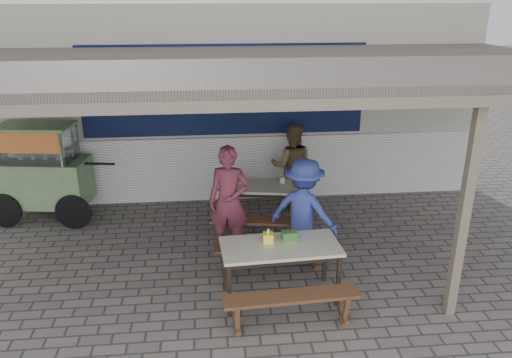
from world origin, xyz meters
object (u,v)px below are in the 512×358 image
object	(u,v)px
table_right	(280,251)
condiment_bowl	(239,181)
bench_left_street	(255,226)
tissue_box	(268,238)
patron_street_side	(229,201)
bench_left_wall	(261,193)
bench_right_street	(291,303)
bench_right_wall	(271,250)
patron_wall_side	(292,166)
donation_box	(289,236)
table_left	(259,190)
patron_right_table	(304,211)
vendor_cart	(42,169)
condiment_jar	(282,180)

from	to	relation	value
table_right	condiment_bowl	world-z (taller)	condiment_bowl
bench_left_street	tissue_box	xyz separation A→B (m)	(0.03, -1.32, 0.48)
patron_street_side	bench_left_wall	bearing A→B (deg)	80.65
bench_left_street	condiment_bowl	world-z (taller)	condiment_bowl
bench_right_street	bench_right_wall	xyz separation A→B (m)	(-0.07, 1.27, 0.00)
patron_wall_side	donation_box	distance (m)	2.81
bench_right_street	donation_box	bearing A→B (deg)	79.97
bench_right_street	patron_street_side	size ratio (longest dim) A/B	0.96
tissue_box	table_right	bearing A→B (deg)	-32.34
table_left	condiment_bowl	size ratio (longest dim) A/B	7.68
table_right	patron_right_table	world-z (taller)	patron_right_table
patron_wall_side	bench_right_wall	bearing A→B (deg)	82.71
bench_right_wall	patron_wall_side	xyz separation A→B (m)	(0.66, 2.25, 0.43)
patron_street_side	patron_right_table	world-z (taller)	patron_street_side
patron_wall_side	condiment_bowl	xyz separation A→B (m)	(-0.98, -0.66, 0.00)
bench_right_wall	patron_right_table	distance (m)	0.72
patron_right_table	condiment_bowl	bearing A→B (deg)	-25.03
bench_left_street	patron_right_table	world-z (taller)	patron_right_table
bench_left_street	patron_right_table	bearing A→B (deg)	-27.48
table_right	patron_street_side	xyz separation A→B (m)	(-0.58, 1.27, 0.15)
bench_right_street	table_left	bearing A→B (deg)	88.67
table_right	patron_right_table	distance (m)	1.03
condiment_bowl	table_right	bearing A→B (deg)	-80.81
bench_right_wall	vendor_cart	distance (m)	4.21
bench_left_street	bench_right_street	bearing A→B (deg)	-74.06
bench_right_wall	condiment_jar	size ratio (longest dim) A/B	16.07
vendor_cart	table_right	bearing A→B (deg)	-29.24
condiment_bowl	condiment_jar	bearing A→B (deg)	-7.61
bench_right_wall	donation_box	world-z (taller)	donation_box
bench_left_street	condiment_bowl	size ratio (longest dim) A/B	7.88
tissue_box	donation_box	xyz separation A→B (m)	(0.27, 0.03, -0.00)
donation_box	condiment_jar	size ratio (longest dim) A/B	1.83
patron_street_side	patron_wall_side	xyz separation A→B (m)	(1.19, 1.61, -0.05)
vendor_cart	patron_right_table	distance (m)	4.49
bench_left_street	bench_left_wall	world-z (taller)	same
vendor_cart	donation_box	distance (m)	4.60
bench_right_wall	vendor_cart	size ratio (longest dim) A/B	0.74
table_left	donation_box	size ratio (longest dim) A/B	7.63
table_right	bench_left_wall	bearing A→B (deg)	85.43
patron_right_table	condiment_jar	xyz separation A→B (m)	(-0.12, 1.21, 0.03)
vendor_cart	patron_street_side	size ratio (longest dim) A/B	1.30
bench_right_street	vendor_cart	world-z (taller)	vendor_cart
table_right	tissue_box	bearing A→B (deg)	144.30
vendor_cart	patron_wall_side	world-z (taller)	vendor_cart
table_left	bench_right_wall	size ratio (longest dim) A/B	0.87
patron_right_table	patron_street_side	bearing A→B (deg)	14.09
bench_right_wall	tissue_box	distance (m)	0.73
bench_right_street	tissue_box	bearing A→B (deg)	100.59
bench_left_street	table_right	distance (m)	1.46
condiment_jar	condiment_bowl	world-z (taller)	condiment_jar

